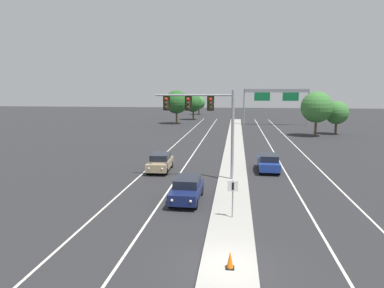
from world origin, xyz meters
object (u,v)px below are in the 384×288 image
at_px(tree_far_left_a, 177,102).
at_px(car_oncoming_navy, 187,189).
at_px(overhead_signal_mast, 206,114).
at_px(tree_far_right_a, 337,113).
at_px(car_oncoming_tan, 160,162).
at_px(traffic_cone_median_nose, 230,260).
at_px(tree_far_right_c, 317,107).
at_px(tree_far_left_c, 193,103).
at_px(median_sign_post, 233,193).
at_px(car_receding_blue, 269,162).
at_px(highway_sign_gantry, 276,95).
at_px(tree_far_left_b, 199,103).

bearing_deg(tree_far_left_a, car_oncoming_navy, -79.57).
bearing_deg(overhead_signal_mast, tree_far_right_a, 59.74).
height_order(car_oncoming_tan, traffic_cone_median_nose, car_oncoming_tan).
xyz_separation_m(car_oncoming_navy, tree_far_right_c, (15.66, 35.00, 3.80)).
height_order(traffic_cone_median_nose, tree_far_right_a, tree_far_right_a).
xyz_separation_m(tree_far_left_c, tree_far_right_a, (26.88, -24.94, -0.45)).
relative_size(car_oncoming_tan, tree_far_right_a, 0.82).
bearing_deg(tree_far_right_a, car_oncoming_tan, -128.08).
xyz_separation_m(overhead_signal_mast, median_sign_post, (2.34, -8.88, -3.85)).
distance_m(car_oncoming_navy, traffic_cone_median_nose, 9.50).
bearing_deg(tree_far_right_c, car_receding_blue, -110.45).
relative_size(car_oncoming_navy, car_receding_blue, 1.00).
distance_m(car_receding_blue, traffic_cone_median_nose, 18.85).
distance_m(traffic_cone_median_nose, tree_far_right_a, 49.91).
bearing_deg(tree_far_right_c, car_oncoming_navy, -114.10).
height_order(traffic_cone_median_nose, tree_far_left_a, tree_far_left_a).
xyz_separation_m(overhead_signal_mast, tree_far_left_c, (-8.07, 57.20, -1.40)).
height_order(overhead_signal_mast, highway_sign_gantry, highway_sign_gantry).
distance_m(car_receding_blue, tree_far_left_c, 55.14).
bearing_deg(traffic_cone_median_nose, tree_far_left_a, 101.69).
bearing_deg(car_oncoming_tan, car_receding_blue, 6.91).
relative_size(traffic_cone_median_nose, tree_far_right_c, 0.10).
xyz_separation_m(median_sign_post, tree_far_right_a, (16.48, 41.13, 2.00)).
relative_size(car_oncoming_tan, traffic_cone_median_nose, 6.09).
height_order(highway_sign_gantry, tree_far_right_c, highway_sign_gantry).
height_order(car_receding_blue, tree_far_left_b, tree_far_left_b).
relative_size(car_oncoming_tan, tree_far_left_c, 0.73).
height_order(overhead_signal_mast, tree_far_left_a, overhead_signal_mast).
distance_m(highway_sign_gantry, tree_far_left_b, 34.75).
bearing_deg(tree_far_right_c, car_oncoming_tan, -125.98).
bearing_deg(tree_far_left_c, highway_sign_gantry, -30.77).
bearing_deg(tree_far_left_b, highway_sign_gantry, -56.64).
relative_size(tree_far_left_c, tree_far_left_a, 0.86).
distance_m(car_oncoming_navy, highway_sign_gantry, 53.38).
xyz_separation_m(car_oncoming_navy, tree_far_right_a, (19.55, 38.01, 2.77)).
distance_m(car_oncoming_navy, tree_far_left_b, 81.28).
bearing_deg(median_sign_post, tree_far_right_c, 71.72).
distance_m(car_oncoming_navy, tree_far_right_a, 42.83).
relative_size(highway_sign_gantry, tree_far_right_a, 2.41).
relative_size(tree_far_left_c, tree_far_left_b, 1.17).
relative_size(overhead_signal_mast, highway_sign_gantry, 0.54).
distance_m(median_sign_post, car_receding_blue, 13.12).
distance_m(highway_sign_gantry, tree_far_left_c, 21.67).
bearing_deg(highway_sign_gantry, tree_far_right_c, -75.22).
relative_size(tree_far_right_a, tree_far_left_b, 1.04).
bearing_deg(car_oncoming_tan, median_sign_post, -59.76).
bearing_deg(tree_far_left_c, overhead_signal_mast, -81.97).
bearing_deg(car_oncoming_navy, traffic_cone_median_nose, -71.25).
xyz_separation_m(overhead_signal_mast, traffic_cone_median_nose, (2.32, -14.75, -4.93)).
height_order(overhead_signal_mast, car_oncoming_navy, overhead_signal_mast).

